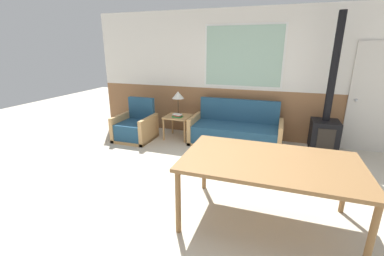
{
  "coord_description": "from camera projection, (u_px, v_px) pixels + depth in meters",
  "views": [
    {
      "loc": [
        0.61,
        -2.95,
        1.92
      ],
      "look_at": [
        -0.82,
        1.18,
        0.55
      ],
      "focal_mm": 24.0,
      "sensor_mm": 36.0,
      "label": 1
    }
  ],
  "objects": [
    {
      "name": "wood_stove",
      "position": [
        326.0,
        124.0,
        4.7
      ],
      "size": [
        0.47,
        0.52,
        2.51
      ],
      "color": "black",
      "rests_on": "ground_plane"
    },
    {
      "name": "dining_table",
      "position": [
        270.0,
        165.0,
        2.77
      ],
      "size": [
        1.87,
        1.1,
        0.77
      ],
      "color": "olive",
      "rests_on": "ground_plane"
    },
    {
      "name": "side_table",
      "position": [
        178.0,
        119.0,
        5.62
      ],
      "size": [
        0.55,
        0.55,
        0.5
      ],
      "color": "tan",
      "rests_on": "ground_plane"
    },
    {
      "name": "book_stack",
      "position": [
        177.0,
        116.0,
        5.49
      ],
      "size": [
        0.21,
        0.16,
        0.07
      ],
      "color": "#2D7F3D",
      "rests_on": "side_table"
    },
    {
      "name": "ground_plane",
      "position": [
        221.0,
        199.0,
        3.42
      ],
      "size": [
        16.0,
        16.0,
        0.0
      ],
      "primitive_type": "plane",
      "color": "beige"
    },
    {
      "name": "entry_door",
      "position": [
        375.0,
        99.0,
        4.73
      ],
      "size": [
        0.88,
        0.09,
        2.04
      ],
      "color": "silver",
      "rests_on": "ground_plane"
    },
    {
      "name": "armchair",
      "position": [
        136.0,
        128.0,
        5.57
      ],
      "size": [
        0.76,
        0.76,
        0.87
      ],
      "rotation": [
        0.0,
        0.0,
        0.1
      ],
      "color": "tan",
      "rests_on": "ground_plane"
    },
    {
      "name": "wall_back",
      "position": [
        251.0,
        75.0,
        5.38
      ],
      "size": [
        7.2,
        0.09,
        2.7
      ],
      "color": "#8E603D",
      "rests_on": "ground_plane"
    },
    {
      "name": "table_lamp",
      "position": [
        178.0,
        96.0,
        5.57
      ],
      "size": [
        0.26,
        0.26,
        0.52
      ],
      "color": "#4C3823",
      "rests_on": "side_table"
    },
    {
      "name": "couch",
      "position": [
        235.0,
        132.0,
        5.28
      ],
      "size": [
        1.83,
        0.79,
        0.89
      ],
      "color": "tan",
      "rests_on": "ground_plane"
    }
  ]
}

